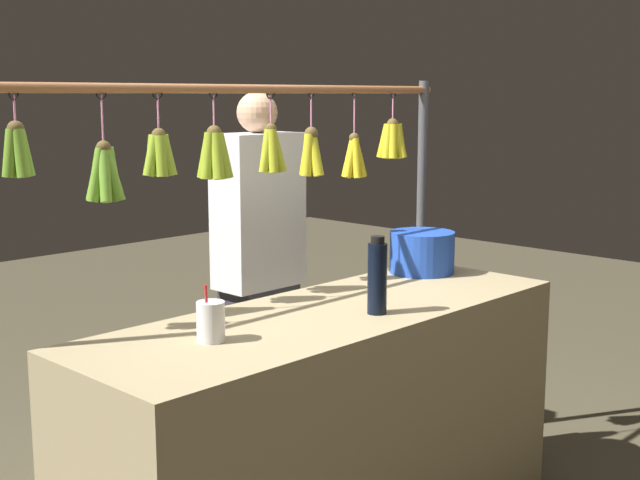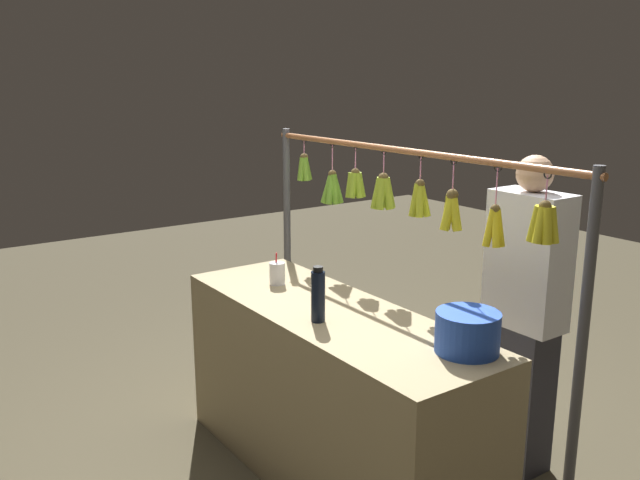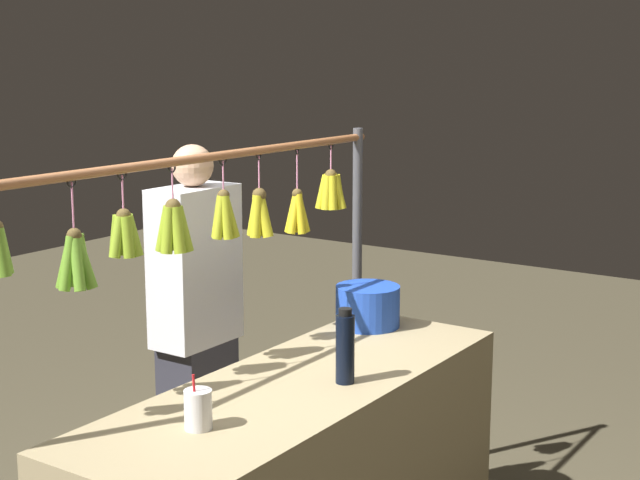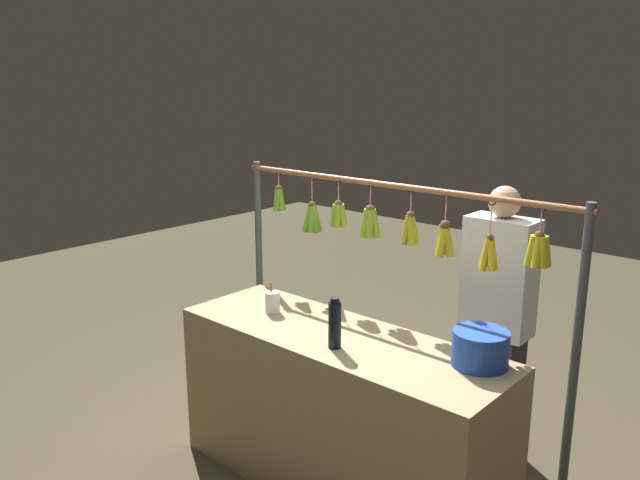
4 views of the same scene
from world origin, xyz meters
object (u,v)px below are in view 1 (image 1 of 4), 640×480
at_px(water_bottle, 377,277).
at_px(vendor_person, 259,279).
at_px(blue_bucket, 422,252).
at_px(drink_cup, 211,321).

distance_m(water_bottle, vendor_person, 1.08).
xyz_separation_m(water_bottle, blue_bucket, (-0.63, -0.30, -0.04)).
relative_size(water_bottle, drink_cup, 1.52).
bearing_deg(water_bottle, vendor_person, -110.48).
height_order(drink_cup, vendor_person, vendor_person).
bearing_deg(water_bottle, blue_bucket, -155.04).
bearing_deg(drink_cup, water_bottle, 166.37).
height_order(blue_bucket, vendor_person, vendor_person).
bearing_deg(blue_bucket, vendor_person, -69.42).
distance_m(water_bottle, blue_bucket, 0.70).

